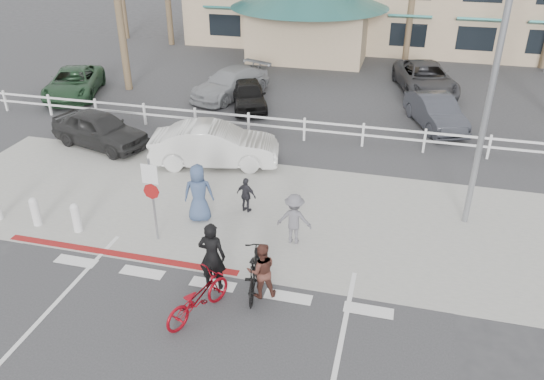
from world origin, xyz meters
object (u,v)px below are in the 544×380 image
(bike_red, at_px, (198,298))
(car_red_compact, at_px, (100,129))
(sign_post, at_px, (153,196))
(bike_black, at_px, (254,271))
(car_white_sedan, at_px, (215,145))

(bike_red, height_order, car_red_compact, car_red_compact)
(sign_post, distance_m, car_red_compact, 7.73)
(sign_post, height_order, bike_black, sign_post)
(bike_black, bearing_deg, bike_red, 40.46)
(bike_black, xyz_separation_m, car_red_compact, (-8.57, 7.25, 0.13))
(bike_black, relative_size, car_red_compact, 0.46)
(bike_black, height_order, car_red_compact, car_red_compact)
(car_white_sedan, bearing_deg, bike_red, -175.20)
(sign_post, distance_m, bike_black, 3.84)
(bike_black, xyz_separation_m, car_white_sedan, (-3.51, 6.79, 0.19))
(bike_red, relative_size, car_red_compact, 0.47)
(bike_black, height_order, car_white_sedan, car_white_sedan)
(car_red_compact, bearing_deg, car_white_sedan, -79.32)
(sign_post, relative_size, car_white_sedan, 0.61)
(bike_red, xyz_separation_m, bike_black, (1.04, 1.23, 0.06))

